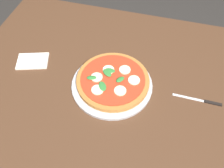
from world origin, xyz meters
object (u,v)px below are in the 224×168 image
at_px(knife, 203,101).
at_px(pizza, 113,80).
at_px(dining_table, 115,108).
at_px(napkin, 33,61).
at_px(serving_tray, 112,85).

bearing_deg(knife, pizza, -178.64).
distance_m(dining_table, knife, 0.35).
distance_m(dining_table, napkin, 0.40).
relative_size(dining_table, serving_tray, 4.07).
distance_m(dining_table, pizza, 0.13).
bearing_deg(pizza, knife, 1.36).
relative_size(dining_table, napkin, 9.94).
height_order(pizza, knife, pizza).
bearing_deg(serving_tray, napkin, 174.48).
bearing_deg(knife, napkin, 178.67).
relative_size(napkin, knife, 0.71).
xyz_separation_m(dining_table, serving_tray, (-0.02, 0.04, 0.10)).
height_order(pizza, napkin, pizza).
bearing_deg(napkin, serving_tray, -5.52).
height_order(napkin, knife, napkin).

